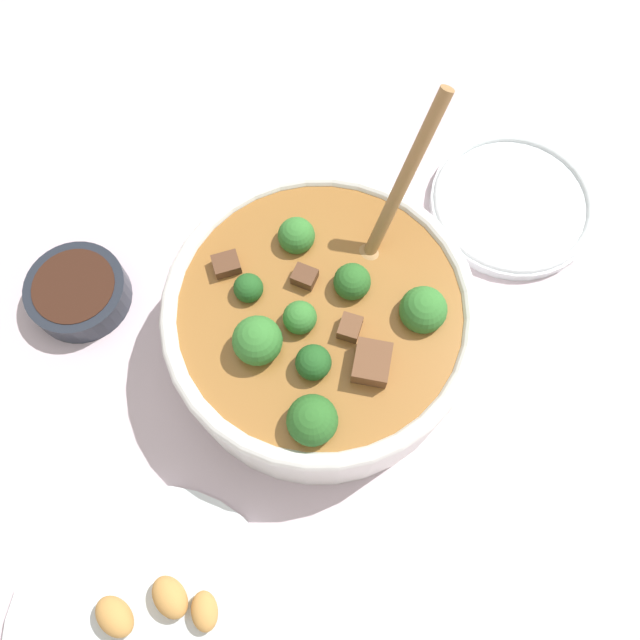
# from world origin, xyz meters

# --- Properties ---
(ground_plane) EXTENTS (4.00, 4.00, 0.00)m
(ground_plane) POSITION_xyz_m (0.00, 0.00, 0.00)
(ground_plane) COLOR silver
(stew_bowl) EXTENTS (0.29, 0.30, 0.24)m
(stew_bowl) POSITION_xyz_m (-0.00, 0.00, 0.06)
(stew_bowl) COLOR white
(stew_bowl) RESTS_ON ground_plane
(condiment_bowl) EXTENTS (0.10, 0.10, 0.03)m
(condiment_bowl) POSITION_xyz_m (0.23, 0.12, 0.02)
(condiment_bowl) COLOR #232833
(condiment_bowl) RESTS_ON ground_plane
(empty_plate) EXTENTS (0.18, 0.18, 0.02)m
(empty_plate) POSITION_xyz_m (-0.07, -0.26, 0.01)
(empty_plate) COLOR white
(empty_plate) RESTS_ON ground_plane
(food_plate) EXTENTS (0.25, 0.25, 0.04)m
(food_plate) POSITION_xyz_m (-0.05, 0.30, 0.01)
(food_plate) COLOR white
(food_plate) RESTS_ON ground_plane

